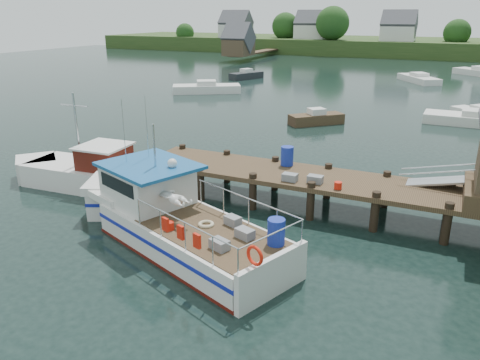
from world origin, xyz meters
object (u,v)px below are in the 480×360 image
at_px(moored_d, 419,79).
at_px(moored_c, 476,119).
at_px(work_boat, 90,172).
at_px(moored_a, 207,88).
at_px(moored_e, 246,75).
at_px(dock, 440,173).
at_px(moored_rowboat, 316,118).
at_px(lobster_boat, 170,217).

bearing_deg(moored_d, moored_c, -78.60).
bearing_deg(work_boat, moored_a, 103.78).
bearing_deg(moored_c, moored_e, 158.83).
relative_size(dock, moored_rowboat, 4.28).
height_order(moored_rowboat, moored_e, moored_e).
xyz_separation_m(dock, moored_a, (-23.55, 24.77, -1.77)).
relative_size(work_boat, moored_a, 1.19).
height_order(moored_a, moored_c, moored_a).
relative_size(work_boat, moored_d, 1.25).
bearing_deg(moored_rowboat, moored_c, 8.90).
bearing_deg(moored_e, moored_c, -18.49).
height_order(moored_a, moored_d, moored_a).
relative_size(work_boat, moored_c, 1.17).
height_order(lobster_boat, moored_a, lobster_boat).
height_order(dock, moored_e, dock).
bearing_deg(moored_a, work_boat, -83.80).
distance_m(lobster_boat, moored_e, 44.46).
height_order(moored_rowboat, moored_d, moored_rowboat).
height_order(moored_a, moored_e, moored_a).
relative_size(moored_c, moored_e, 1.51).
distance_m(work_boat, moored_c, 27.78).
bearing_deg(moored_e, work_boat, -62.98).
height_order(lobster_boat, work_boat, lobster_boat).
bearing_deg(moored_e, moored_rowboat, -40.47).
bearing_deg(moored_d, moored_a, -141.12).
xyz_separation_m(moored_c, moored_e, (-25.93, 16.33, 0.05)).
xyz_separation_m(dock, lobster_boat, (-8.59, -5.19, -1.33)).
relative_size(moored_rowboat, moored_e, 0.81).
height_order(lobster_boat, moored_d, lobster_boat).
distance_m(moored_rowboat, moored_d, 27.38).
relative_size(work_boat, moored_e, 1.77).
bearing_deg(dock, moored_rowboat, 120.57).
height_order(work_boat, moored_a, work_boat).
bearing_deg(moored_d, dock, -87.81).
relative_size(dock, moored_d, 2.45).
distance_m(dock, moored_a, 34.22).
bearing_deg(moored_e, dock, -42.63).
bearing_deg(lobster_boat, work_boat, 175.28).
height_order(work_boat, moored_rowboat, work_boat).
xyz_separation_m(work_boat, moored_c, (16.83, 22.10, -0.28)).
distance_m(moored_c, moored_e, 30.64).
height_order(moored_d, moored_e, moored_e).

